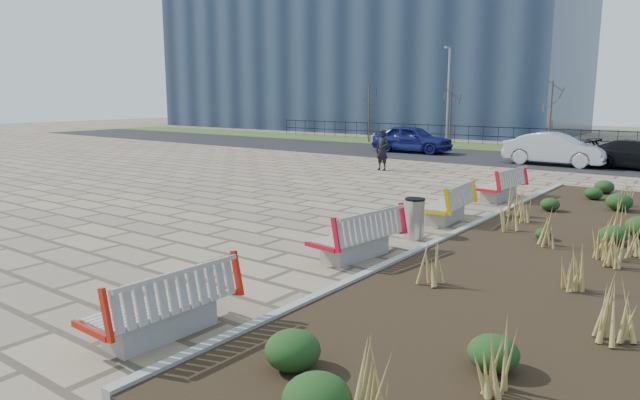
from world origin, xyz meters
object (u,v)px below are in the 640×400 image
Objects in this scene: bench_a at (160,301)px; bench_c at (446,202)px; bench_b at (356,234)px; litter_bin at (414,219)px; car_blue at (412,139)px; bench_d at (499,184)px; pedestrian at (382,150)px; lamp_west at (448,98)px; car_silver at (555,149)px.

bench_c is (0.00, 8.96, 0.00)m from bench_a.
bench_b reaches higher than litter_bin.
car_blue is at bearing 118.12° from litter_bin.
bench_d is at bearing 92.06° from litter_bin.
pedestrian is at bearing 113.23° from bench_a.
lamp_west is (-2.39, 11.72, 2.16)m from pedestrian.
car_blue is at bearing 122.29° from bench_b.
car_blue is 8.25m from car_silver.
bench_d is (0.00, 8.11, 0.00)m from bench_b.
bench_d is (0.00, 3.90, 0.00)m from bench_c.
lamp_west reaches higher than bench_b.
car_blue reaches higher than bench_a.
bench_d is at bearing 91.78° from bench_a.
pedestrian reaches higher than bench_b.
bench_c is 1.00× the size of bench_d.
bench_a is 4.75m from bench_b.
bench_d is at bearing 97.26° from bench_b.
car_silver is (-1.29, 16.30, 0.31)m from litter_bin.
bench_b is 4.21m from bench_c.
car_silver is at bearing 94.53° from litter_bin.
bench_b is at bearing -85.59° from bench_d.
bench_a is at bearing -82.74° from bench_b.
pedestrian is at bearing -78.49° from lamp_west.
lamp_west is at bearing 109.27° from bench_a.
pedestrian is at bearing 139.32° from car_silver.
litter_bin is 23.73m from lamp_west.
pedestrian is 0.39× the size of car_blue.
car_silver is (-1.07, 18.40, 0.27)m from bench_b.
litter_bin is 12.11m from pedestrian.
car_blue is 1.00× the size of car_silver.
pedestrian is 12.16m from lamp_west.
pedestrian reaches higher than litter_bin.
bench_b and bench_d have the same top height.
car_blue reaches higher than bench_c.
lamp_west is at bearing 111.13° from pedestrian.
lamp_west is (-9.22, 21.72, 2.58)m from litter_bin.
bench_b is 0.46× the size of car_blue.
pedestrian is (-6.61, 7.87, 0.38)m from bench_c.
bench_a and bench_c have the same top height.
bench_b is at bearing -94.89° from bench_c.
car_blue is (-9.22, 19.74, 0.29)m from bench_b.
car_silver is at bearing -102.29° from car_blue.
bench_d is 0.35× the size of lamp_west.
litter_bin is at bearing -46.02° from pedestrian.
car_silver is at bearing -34.33° from lamp_west.
lamp_west is (0.22, 4.07, 2.25)m from car_blue.
bench_d is 18.27m from lamp_west.
car_blue reaches higher than car_silver.
car_blue is (-2.60, 7.65, -0.09)m from pedestrian.
pedestrian is (-6.61, 16.83, 0.38)m from bench_a.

